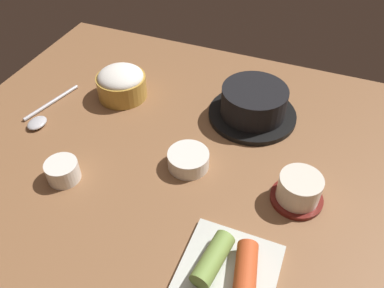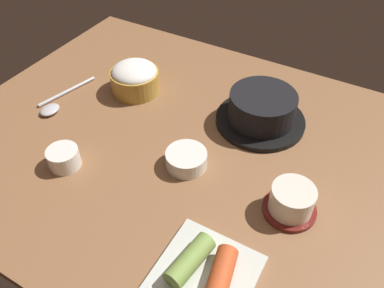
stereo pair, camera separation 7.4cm
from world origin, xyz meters
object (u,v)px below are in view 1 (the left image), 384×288
at_px(stone_pot, 253,104).
at_px(side_bowl_near, 63,170).
at_px(tea_cup_with_saucer, 299,190).
at_px(banchan_cup_center, 188,159).
at_px(rice_bowl, 121,83).
at_px(kimchi_plate, 229,269).
at_px(spoon, 42,116).

bearing_deg(stone_pot, side_bowl_near, -132.47).
distance_m(tea_cup_with_saucer, banchan_cup_center, 0.21).
xyz_separation_m(stone_pot, side_bowl_near, (-0.28, -0.30, -0.01)).
height_order(rice_bowl, kimchi_plate, rice_bowl).
height_order(banchan_cup_center, spoon, banchan_cup_center).
bearing_deg(rice_bowl, banchan_cup_center, -33.79).
height_order(stone_pot, kimchi_plate, stone_pot).
distance_m(stone_pot, side_bowl_near, 0.41).
distance_m(kimchi_plate, side_bowl_near, 0.35).
bearing_deg(banchan_cup_center, rice_bowl, 146.21).
xyz_separation_m(rice_bowl, tea_cup_with_saucer, (0.43, -0.16, -0.01)).
distance_m(tea_cup_with_saucer, spoon, 0.56).
distance_m(banchan_cup_center, side_bowl_near, 0.23).
distance_m(rice_bowl, kimchi_plate, 0.50).
height_order(tea_cup_with_saucer, side_bowl_near, tea_cup_with_saucer).
bearing_deg(side_bowl_near, rice_bowl, 95.07).
height_order(rice_bowl, banchan_cup_center, rice_bowl).
bearing_deg(banchan_cup_center, spoon, 177.88).
bearing_deg(tea_cup_with_saucer, stone_pot, 124.56).
bearing_deg(banchan_cup_center, stone_pot, 68.40).
xyz_separation_m(stone_pot, tea_cup_with_saucer, (0.13, -0.19, -0.01)).
relative_size(stone_pot, rice_bowl, 1.69).
height_order(stone_pot, banchan_cup_center, stone_pot).
bearing_deg(kimchi_plate, tea_cup_with_saucer, 68.85).
distance_m(side_bowl_near, spoon, 0.20).
distance_m(stone_pot, rice_bowl, 0.30).
relative_size(tea_cup_with_saucer, banchan_cup_center, 1.17).
xyz_separation_m(tea_cup_with_saucer, spoon, (-0.56, 0.02, -0.02)).
xyz_separation_m(kimchi_plate, spoon, (-0.49, 0.20, -0.01)).
height_order(kimchi_plate, side_bowl_near, kimchi_plate).
xyz_separation_m(kimchi_plate, side_bowl_near, (-0.34, 0.07, 0.01)).
relative_size(stone_pot, banchan_cup_center, 2.41).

